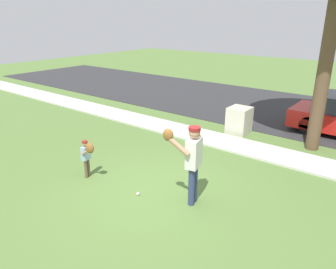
% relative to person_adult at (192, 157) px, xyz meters
% --- Properties ---
extents(ground_plane, '(48.00, 48.00, 0.00)m').
position_rel_person_adult_xyz_m(ground_plane, '(-0.93, 3.47, -1.08)').
color(ground_plane, '#567538').
extents(sidewalk_strip, '(36.00, 1.20, 0.06)m').
position_rel_person_adult_xyz_m(sidewalk_strip, '(-0.93, 3.57, -1.05)').
color(sidewalk_strip, beige).
rests_on(sidewalk_strip, ground).
extents(road_surface, '(36.00, 6.80, 0.02)m').
position_rel_person_adult_xyz_m(road_surface, '(-0.93, 8.57, -1.07)').
color(road_surface, '#2D2D30').
rests_on(road_surface, ground).
extents(person_adult, '(0.67, 0.75, 1.72)m').
position_rel_person_adult_xyz_m(person_adult, '(0.00, 0.00, 0.00)').
color(person_adult, navy).
rests_on(person_adult, ground).
extents(person_child, '(0.49, 0.34, 1.01)m').
position_rel_person_adult_xyz_m(person_child, '(-2.60, -0.63, -0.41)').
color(person_child, brown).
rests_on(person_child, ground).
extents(baseball, '(0.07, 0.07, 0.07)m').
position_rel_person_adult_xyz_m(baseball, '(-1.10, -0.48, -1.04)').
color(baseball, white).
rests_on(baseball, ground).
extents(utility_cabinet, '(0.69, 0.72, 0.90)m').
position_rel_person_adult_xyz_m(utility_cabinet, '(-1.20, 4.70, -0.63)').
color(utility_cabinet, beige).
rests_on(utility_cabinet, ground).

